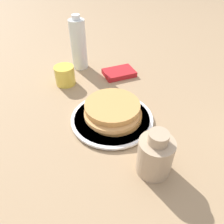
{
  "coord_description": "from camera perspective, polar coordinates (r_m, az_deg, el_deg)",
  "views": [
    {
      "loc": [
        -0.2,
        -0.46,
        0.46
      ],
      "look_at": [
        0.02,
        -0.01,
        0.03
      ],
      "focal_mm": 35.0,
      "sensor_mm": 36.0,
      "label": 1
    }
  ],
  "objects": [
    {
      "name": "cream_jug",
      "position": [
        0.53,
        11.2,
        -10.97
      ],
      "size": [
        0.08,
        0.08,
        0.12
      ],
      "color": "tan",
      "rests_on": "ground_plane"
    },
    {
      "name": "juice_glass",
      "position": [
        0.85,
        -12.2,
        9.33
      ],
      "size": [
        0.07,
        0.07,
        0.07
      ],
      "color": "yellow",
      "rests_on": "ground_plane"
    },
    {
      "name": "pancake_stack",
      "position": [
        0.66,
        0.28,
        0.21
      ],
      "size": [
        0.18,
        0.18,
        0.05
      ],
      "color": "#AE7738",
      "rests_on": "plate"
    },
    {
      "name": "ground_plane",
      "position": [
        0.68,
        -2.1,
        -2.14
      ],
      "size": [
        4.0,
        4.0,
        0.0
      ],
      "primitive_type": "plane",
      "color": "#9E7F5B"
    },
    {
      "name": "water_bottle_mid",
      "position": [
        0.93,
        -8.74,
        17.07
      ],
      "size": [
        0.06,
        0.06,
        0.22
      ],
      "color": "silver",
      "rests_on": "ground_plane"
    },
    {
      "name": "napkin",
      "position": [
        0.9,
        1.87,
        10.19
      ],
      "size": [
        0.13,
        0.09,
        0.02
      ],
      "color": "red",
      "rests_on": "ground_plane"
    },
    {
      "name": "plate",
      "position": [
        0.67,
        0.0,
        -1.69
      ],
      "size": [
        0.25,
        0.25,
        0.01
      ],
      "color": "white",
      "rests_on": "ground_plane"
    }
  ]
}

